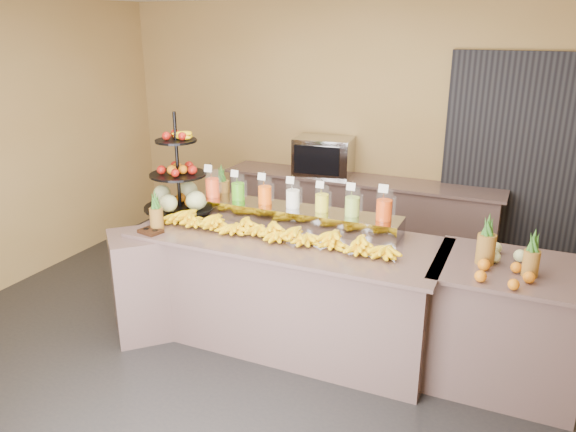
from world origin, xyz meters
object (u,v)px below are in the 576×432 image
Objects in this scene: pitcher_tray at (293,216)px; oven_warmer at (324,156)px; right_fruit_pile at (503,265)px; banana_heap at (272,228)px; fruit_stand at (183,188)px; condiment_caddy at (151,231)px.

oven_warmer is (-0.35, 1.67, 0.13)m from pitcher_tray.
banana_heap is at bearing -179.97° from right_fruit_pile.
pitcher_tray is 4.48× the size of right_fruit_pile.
right_fruit_pile is at bearing -11.21° from pitcher_tray.
right_fruit_pile is at bearing -50.52° from oven_warmer.
fruit_stand is 0.59m from condiment_caddy.
condiment_caddy is 0.29× the size of oven_warmer.
banana_heap is at bearing -95.76° from pitcher_tray.
oven_warmer reaches higher than condiment_caddy.
fruit_stand is 1.91m from oven_warmer.
banana_heap is 3.34× the size of oven_warmer.
banana_heap is (-0.03, -0.34, 0.00)m from pitcher_tray.
oven_warmer is at bearing 75.04° from condiment_caddy.
fruit_stand is at bearing -173.23° from pitcher_tray.
fruit_stand is (-0.98, 0.22, 0.15)m from banana_heap.
oven_warmer is (-2.05, 2.01, 0.14)m from right_fruit_pile.
banana_heap is 2.04m from oven_warmer.
oven_warmer is (0.66, 1.79, -0.02)m from fruit_stand.
condiment_caddy is at bearing -111.11° from oven_warmer.
right_fruit_pile reaches higher than condiment_caddy.
oven_warmer reaches higher than banana_heap.
fruit_stand reaches higher than condiment_caddy.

